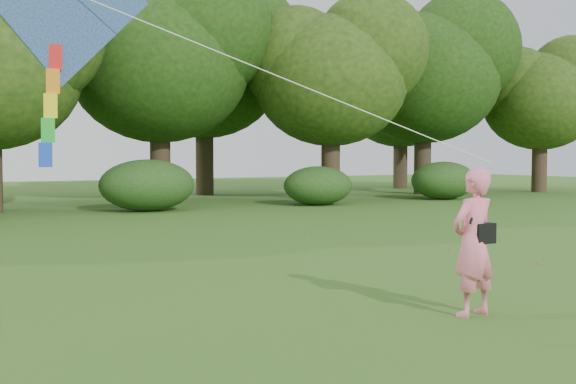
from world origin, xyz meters
TOP-DOWN VIEW (x-y plane):
  - ground at (0.00, 0.00)m, footprint 100.00×100.00m
  - man_kite_flyer at (0.92, -0.50)m, footprint 0.74×0.53m
  - crossbody_bag at (1.04, -0.53)m, footprint 0.43×0.20m
  - tree_line at (1.67, 22.88)m, footprint 54.70×15.30m
  - shrub_band at (-0.72, 17.60)m, footprint 39.15×3.22m
  - fallen_leaves at (1.55, 4.26)m, footprint 11.30×12.56m

SIDE VIEW (x-z plane):
  - ground at x=0.00m, z-range 0.00..0.00m
  - fallen_leaves at x=1.55m, z-range 0.00..0.01m
  - shrub_band at x=-0.72m, z-range -0.08..1.79m
  - man_kite_flyer at x=0.92m, z-range 0.00..1.88m
  - crossbody_bag at x=1.04m, z-range 0.70..1.43m
  - tree_line at x=1.67m, z-range 0.86..10.35m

